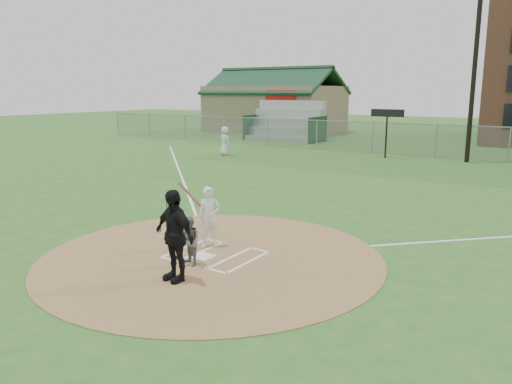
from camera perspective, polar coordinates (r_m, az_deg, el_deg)
The scene contains 14 objects.
ground at distance 12.47m, azimuth -5.06°, elevation -7.42°, with size 140.00×140.00×0.00m, color #2C6020.
dirt_circle at distance 12.46m, azimuth -5.07°, elevation -7.38°, with size 8.40×8.40×0.02m, color #9C794A.
home_plate at distance 12.41m, azimuth -6.08°, elevation -7.36°, with size 0.50×0.50×0.03m, color white.
foul_line_third at distance 24.81m, azimuth -8.64°, elevation 2.08°, with size 0.10×24.00×0.01m, color white.
catcher at distance 11.74m, azimuth -7.62°, elevation -5.59°, with size 0.57×0.44×1.17m, color slate.
umpire at distance 10.78m, azimuth -9.35°, elevation -4.91°, with size 1.17×0.49×2.00m, color black.
ondeck_player at distance 31.48m, azimuth -3.57°, elevation 5.82°, with size 0.88×0.57×1.79m, color silver.
batters_boxes at distance 12.57m, azimuth -4.64°, elevation -7.13°, with size 2.08×1.88×0.01m.
batter_at_plate at distance 13.02m, azimuth -5.39°, elevation -2.83°, with size 0.86×0.99×1.78m.
outfield_fence at distance 32.23m, azimuth 19.89°, elevation 5.51°, with size 56.08×0.08×2.03m.
bleachers at distance 40.93m, azimuth 3.27°, elevation 8.13°, with size 6.08×3.20×3.20m.
clubhouse at distance 49.27m, azimuth 2.16°, elevation 9.66°, with size 12.20×8.71×6.23m.
light_pole at distance 30.81m, azimuth 23.92°, elevation 15.40°, with size 1.20×0.30×12.22m.
scoreboard_sign at distance 31.08m, azimuth 14.75°, elevation 8.15°, with size 2.00×0.10×2.93m.
Camera 1 is at (7.32, -9.24, 4.05)m, focal length 35.00 mm.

